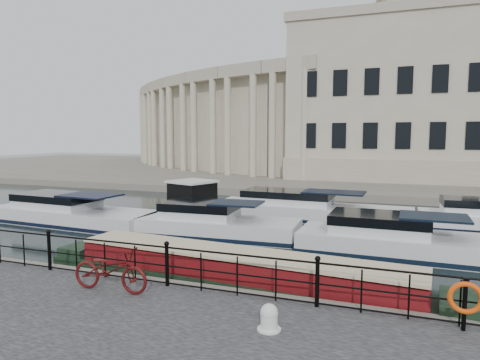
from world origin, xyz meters
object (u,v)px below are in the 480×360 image
Objects in this scene: bicycle at (110,270)px; narrowboat at (237,279)px; life_ring_post at (466,299)px; mooring_bollard at (269,318)px; harbour_hut at (192,201)px.

bicycle reaches higher than narrowboat.
mooring_bollard is at bearing -160.83° from life_ring_post.
bicycle is 12.56m from harbour_hut.
life_ring_post is at bearing 19.17° from mooring_bollard.
bicycle is 4.53m from mooring_bollard.
harbour_hut is at bearing 127.93° from narrowboat.
life_ring_post is (3.76, 1.31, 0.44)m from mooring_bollard.
life_ring_post is at bearing -87.98° from bicycle.
bicycle is 3.85× the size of mooring_bollard.
narrowboat is 11.39m from harbour_hut.
mooring_bollard is 0.16× the size of harbour_hut.
harbour_hut is at bearing 136.20° from life_ring_post.
mooring_bollard is at bearing -37.90° from harbour_hut.
bicycle is 1.92× the size of life_ring_post.
harbour_hut reaches higher than bicycle.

